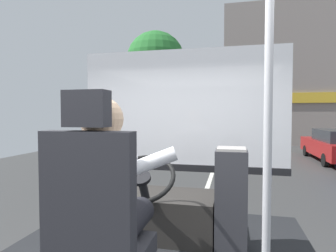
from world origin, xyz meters
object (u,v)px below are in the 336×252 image
(steering_console, at_px, (157,212))
(handrail_pole, at_px, (268,145))
(driver_seat, at_px, (98,232))
(fare_box, at_px, (231,199))
(bus_driver, at_px, (106,191))

(steering_console, bearing_deg, handrail_pole, -48.93)
(handrail_pole, bearing_deg, driver_seat, -167.97)
(fare_box, bearing_deg, steering_console, 169.14)
(steering_console, bearing_deg, bus_driver, -90.00)
(handrail_pole, xyz_separation_m, fare_box, (-0.18, 0.87, -0.56))
(driver_seat, relative_size, handrail_pole, 0.64)
(driver_seat, bearing_deg, bus_driver, 90.00)
(steering_console, height_order, handrail_pole, handrail_pole)
(bus_driver, bearing_deg, driver_seat, -90.00)
(bus_driver, xyz_separation_m, steering_console, (0.00, 1.09, -0.50))
(fare_box, bearing_deg, bus_driver, -126.02)
(bus_driver, xyz_separation_m, fare_box, (0.69, 0.95, -0.29))
(driver_seat, height_order, steering_console, driver_seat)
(bus_driver, distance_m, handrail_pole, 0.92)
(driver_seat, xyz_separation_m, fare_box, (0.69, 1.06, -0.10))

